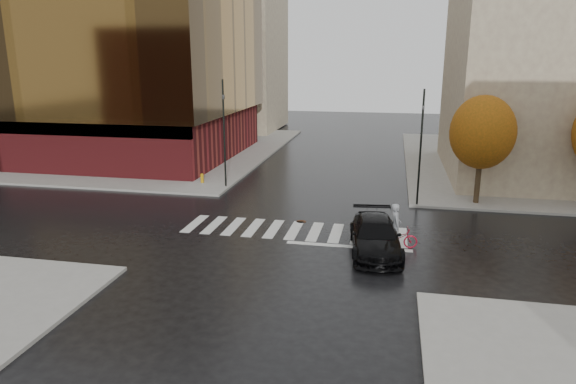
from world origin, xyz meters
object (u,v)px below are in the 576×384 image
(traffic_light_nw, at_px, (224,127))
(fire_hydrant, at_px, (202,178))
(sedan, at_px, (375,236))
(traffic_light_ne, at_px, (421,141))
(cyclist, at_px, (397,233))

(traffic_light_nw, xyz_separation_m, fire_hydrant, (-1.94, 0.58, -3.73))
(sedan, xyz_separation_m, traffic_light_ne, (2.20, 8.10, 3.22))
(traffic_light_ne, distance_m, fire_hydrant, 15.32)
(sedan, xyz_separation_m, fire_hydrant, (-12.49, 10.67, -0.28))
(sedan, bearing_deg, fire_hydrant, 132.88)
(traffic_light_nw, relative_size, fire_hydrant, 10.86)
(cyclist, relative_size, traffic_light_nw, 0.30)
(cyclist, bearing_deg, traffic_light_ne, -17.21)
(cyclist, xyz_separation_m, traffic_light_ne, (1.24, 7.30, 3.27))
(fire_hydrant, bearing_deg, traffic_light_ne, -9.91)
(sedan, bearing_deg, traffic_light_nw, 129.66)
(cyclist, height_order, traffic_light_nw, traffic_light_nw)
(traffic_light_ne, xyz_separation_m, fire_hydrant, (-14.69, 2.57, -3.50))
(cyclist, bearing_deg, sedan, 122.19)
(cyclist, bearing_deg, traffic_light_nw, 43.52)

